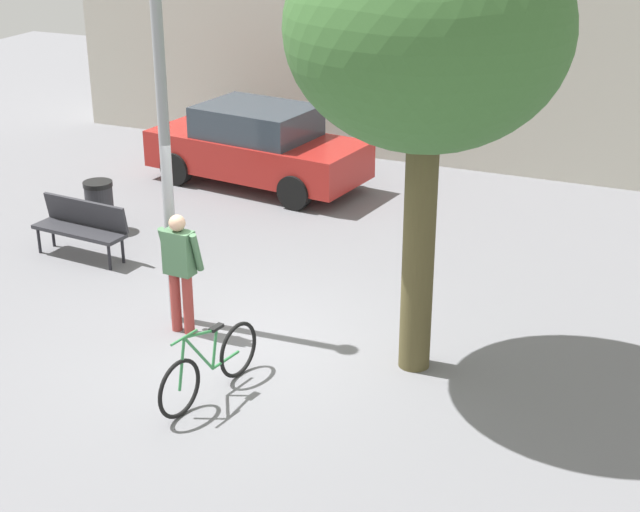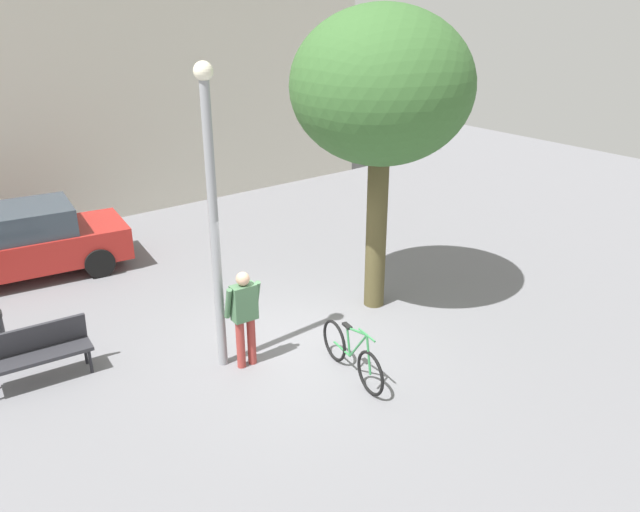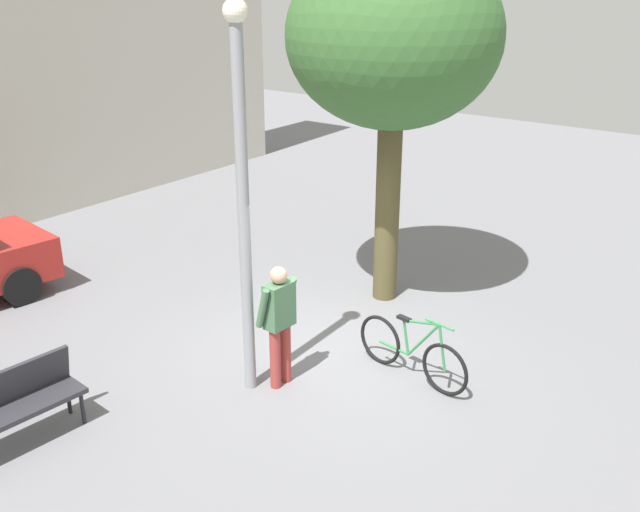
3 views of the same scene
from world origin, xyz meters
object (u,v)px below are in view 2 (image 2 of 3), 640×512
(person_by_lamppost, at_px, (244,313))
(park_bench, at_px, (36,349))
(lamppost, at_px, (213,208))
(bicycle_green, at_px, (352,355))
(plaza_tree, at_px, (382,89))
(parked_car_red, at_px, (23,243))

(person_by_lamppost, xyz_separation_m, park_bench, (-2.81, 1.63, -0.42))
(person_by_lamppost, bearing_deg, lamppost, 136.67)
(lamppost, bearing_deg, bicycle_green, -47.53)
(lamppost, distance_m, person_by_lamppost, 1.79)
(plaza_tree, relative_size, parked_car_red, 1.27)
(park_bench, distance_m, plaza_tree, 7.07)
(person_by_lamppost, relative_size, bicycle_green, 0.93)
(person_by_lamppost, xyz_separation_m, parked_car_red, (-1.89, 5.93, -0.19))
(bicycle_green, relative_size, parked_car_red, 0.41)
(lamppost, xyz_separation_m, park_bench, (-2.52, 1.36, -2.17))
(park_bench, distance_m, parked_car_red, 4.39)
(person_by_lamppost, relative_size, plaza_tree, 0.30)
(plaza_tree, relative_size, bicycle_green, 3.09)
(park_bench, height_order, bicycle_green, bicycle_green)
(person_by_lamppost, height_order, plaza_tree, plaza_tree)
(lamppost, xyz_separation_m, person_by_lamppost, (0.29, -0.27, -1.75))
(person_by_lamppost, bearing_deg, plaza_tree, 6.41)
(person_by_lamppost, bearing_deg, bicycle_green, -48.49)
(person_by_lamppost, distance_m, plaza_tree, 4.49)
(plaza_tree, bearing_deg, park_bench, 167.83)
(park_bench, xyz_separation_m, plaza_tree, (5.95, -1.28, 3.60))
(lamppost, distance_m, park_bench, 3.59)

